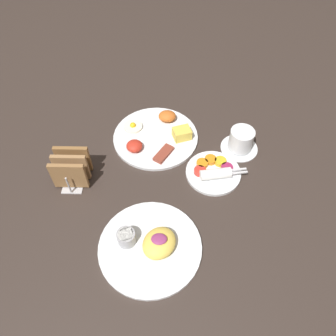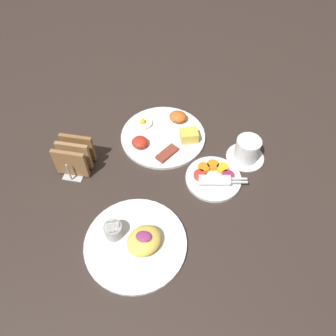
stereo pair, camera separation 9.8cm
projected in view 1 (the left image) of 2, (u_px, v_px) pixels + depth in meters
The scene contains 6 objects.
ground_plane at pixel (143, 185), 0.98m from camera, with size 3.00×3.00×0.00m, color #332823.
plate_breakfast at pixel (157, 135), 1.09m from camera, with size 0.28×0.28×0.05m.
plate_condiments at pixel (214, 171), 1.00m from camera, with size 0.18×0.17×0.04m.
plate_foreground at pixel (150, 245), 0.84m from camera, with size 0.27×0.27×0.06m.
toast_rack at pixel (72, 168), 0.96m from camera, with size 0.10×0.12×0.10m.
coffee_cup at pixel (241, 141), 1.04m from camera, with size 0.12×0.12×0.08m.
Camera 1 is at (0.09, -0.56, 0.80)m, focal length 35.00 mm.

